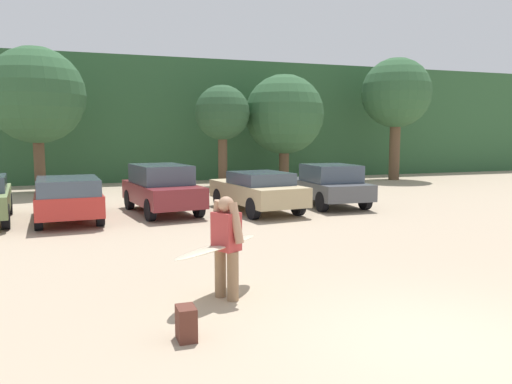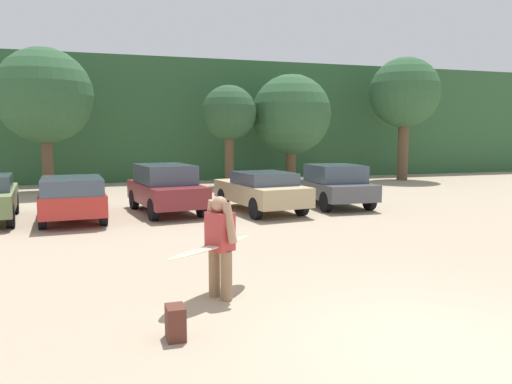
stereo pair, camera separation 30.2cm
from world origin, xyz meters
The scene contains 13 objects.
ground_plane centered at (0.00, 0.00, 0.00)m, with size 120.00×120.00×0.00m, color tan.
hillside_ridge centered at (0.00, 29.20, 3.48)m, with size 108.00×12.00×6.95m, color #2D5633.
tree_left centered at (-6.19, 19.39, 4.38)m, with size 4.29×4.29×6.54m.
tree_far_left centered at (2.41, 19.47, 3.69)m, with size 2.76×2.76×5.14m.
tree_center_left centered at (5.99, 19.96, 3.71)m, with size 4.25×4.25×5.86m.
tree_center_right centered at (12.93, 19.84, 4.98)m, with size 3.99×3.99×7.04m.
parked_car_red centered at (-4.79, 11.14, 0.76)m, with size 2.10×4.30×1.40m.
parked_car_maroon centered at (-1.81, 11.89, 0.87)m, with size 2.36×4.34×1.65m.
parked_car_tan centered at (1.37, 11.10, 0.75)m, with size 2.37×4.48×1.39m.
parked_car_dark_gray centered at (4.34, 11.54, 0.81)m, with size 1.98×4.03×1.56m.
person_adult centered at (-2.13, 2.63, 0.96)m, with size 0.48×0.70×1.70m.
surfboard_cream centered at (-2.24, 2.76, 0.85)m, with size 2.01×1.83×0.19m.
backpack_dropped centered at (-3.08, 1.20, 0.22)m, with size 0.24×0.34×0.45m.
Camera 1 is at (-4.26, -5.01, 2.70)m, focal length 34.83 mm.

